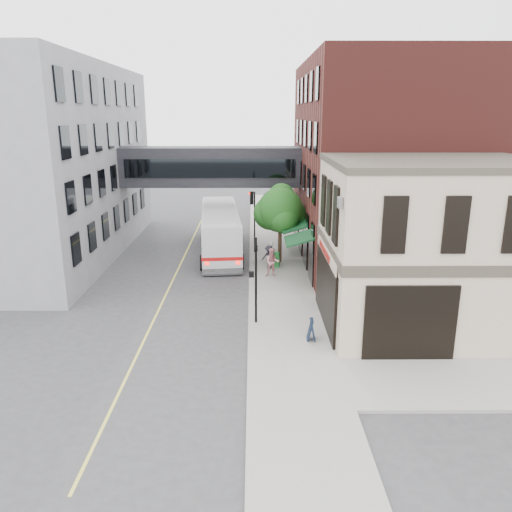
{
  "coord_description": "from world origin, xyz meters",
  "views": [
    {
      "loc": [
        0.23,
        -21.79,
        10.5
      ],
      "look_at": [
        0.41,
        2.51,
        3.56
      ],
      "focal_mm": 35.0,
      "sensor_mm": 36.0,
      "label": 1
    }
  ],
  "objects_px": {
    "bus": "(220,229)",
    "pedestrian_c": "(269,257)",
    "newspaper_box": "(276,260)",
    "pedestrian_a": "(271,254)",
    "sandwich_board": "(311,330)",
    "pedestrian_b": "(272,262)"
  },
  "relations": [
    {
      "from": "pedestrian_a",
      "to": "bus",
      "type": "bearing_deg",
      "value": 138.97
    },
    {
      "from": "sandwich_board",
      "to": "pedestrian_a",
      "type": "bearing_deg",
      "value": 100.74
    },
    {
      "from": "pedestrian_b",
      "to": "sandwich_board",
      "type": "distance_m",
      "value": 9.8
    },
    {
      "from": "pedestrian_a",
      "to": "pedestrian_b",
      "type": "xyz_separation_m",
      "value": [
        -0.02,
        -2.33,
        0.06
      ]
    },
    {
      "from": "pedestrian_b",
      "to": "newspaper_box",
      "type": "height_order",
      "value": "pedestrian_b"
    },
    {
      "from": "pedestrian_c",
      "to": "bus",
      "type": "bearing_deg",
      "value": 156.86
    },
    {
      "from": "pedestrian_c",
      "to": "newspaper_box",
      "type": "relative_size",
      "value": 1.59
    },
    {
      "from": "bus",
      "to": "pedestrian_c",
      "type": "height_order",
      "value": "bus"
    },
    {
      "from": "pedestrian_a",
      "to": "pedestrian_b",
      "type": "distance_m",
      "value": 2.33
    },
    {
      "from": "pedestrian_a",
      "to": "pedestrian_b",
      "type": "bearing_deg",
      "value": -84.44
    },
    {
      "from": "newspaper_box",
      "to": "bus",
      "type": "bearing_deg",
      "value": 142.84
    },
    {
      "from": "bus",
      "to": "pedestrian_b",
      "type": "bearing_deg",
      "value": -59.42
    },
    {
      "from": "newspaper_box",
      "to": "sandwich_board",
      "type": "relative_size",
      "value": 0.99
    },
    {
      "from": "sandwich_board",
      "to": "newspaper_box",
      "type": "bearing_deg",
      "value": 99.49
    },
    {
      "from": "bus",
      "to": "newspaper_box",
      "type": "relative_size",
      "value": 12.26
    },
    {
      "from": "bus",
      "to": "sandwich_board",
      "type": "height_order",
      "value": "bus"
    },
    {
      "from": "pedestrian_a",
      "to": "pedestrian_c",
      "type": "height_order",
      "value": "pedestrian_a"
    },
    {
      "from": "bus",
      "to": "sandwich_board",
      "type": "xyz_separation_m",
      "value": [
        5.3,
        -16.15,
        -1.21
      ]
    },
    {
      "from": "pedestrian_a",
      "to": "sandwich_board",
      "type": "height_order",
      "value": "pedestrian_a"
    },
    {
      "from": "bus",
      "to": "pedestrian_c",
      "type": "xyz_separation_m",
      "value": [
        3.67,
        -4.76,
        -0.91
      ]
    },
    {
      "from": "bus",
      "to": "newspaper_box",
      "type": "bearing_deg",
      "value": -46.68
    },
    {
      "from": "pedestrian_a",
      "to": "pedestrian_c",
      "type": "bearing_deg",
      "value": -100.26
    }
  ]
}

